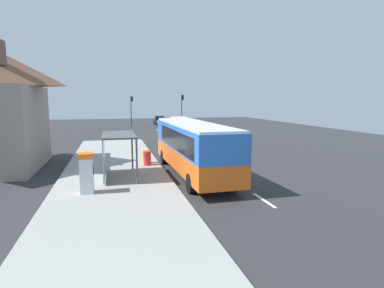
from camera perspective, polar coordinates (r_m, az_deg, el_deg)
ground_plane at (r=33.96m, az=-3.04°, el=0.09°), size 56.00×92.00×0.04m
sidewalk_platform at (r=21.50m, az=-13.69°, el=-4.45°), size 6.20×30.00×0.18m
lane_stripe_seg_0 at (r=15.36m, az=12.71°, el=-9.75°), size 0.16×2.20×0.01m
lane_stripe_seg_1 at (r=19.78m, az=6.15°, el=-5.60°), size 0.16×2.20×0.01m
lane_stripe_seg_2 at (r=24.42m, az=2.08°, el=-2.95°), size 0.16×2.20×0.01m
lane_stripe_seg_3 at (r=29.18m, az=-0.66°, el=-1.15°), size 0.16×2.20×0.01m
lane_stripe_seg_4 at (r=34.01m, az=-2.63°, el=0.14°), size 0.16×2.20×0.01m
lane_stripe_seg_5 at (r=38.88m, az=-4.10°, el=1.12°), size 0.16×2.20×0.01m
lane_stripe_seg_6 at (r=43.78m, az=-5.25°, el=1.87°), size 0.16×2.20×0.01m
lane_stripe_seg_7 at (r=48.71m, az=-6.16°, el=2.47°), size 0.16×2.20×0.01m
bus at (r=19.50m, az=0.11°, el=-0.25°), size 2.72×11.06×3.21m
white_van at (r=41.53m, az=-2.06°, el=3.42°), size 2.20×5.27×2.30m
sedan_near at (r=60.81m, az=-5.85°, el=4.31°), size 1.94×4.45×1.52m
sedan_far at (r=54.80m, az=-4.92°, el=3.92°), size 2.02×4.49×1.52m
ticket_machine at (r=16.06m, az=-18.27°, el=-4.88°), size 0.66×0.76×1.94m
recycling_bin_red at (r=21.99m, az=-8.00°, el=-2.53°), size 0.52×0.52×0.95m
recycling_bin_yellow at (r=22.67m, az=-8.20°, el=-2.21°), size 0.52×0.52×0.95m
traffic_light_near_side at (r=55.70m, az=-1.76°, el=6.90°), size 0.49×0.28×5.45m
traffic_light_far_side at (r=55.31m, az=-10.73°, el=6.60°), size 0.49×0.28×5.20m
bus_shelter at (r=18.73m, az=-13.85°, el=-0.04°), size 1.80×4.00×2.50m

